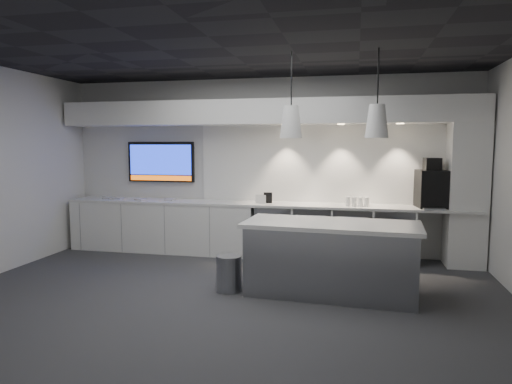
% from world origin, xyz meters
% --- Properties ---
extents(floor, '(7.00, 7.00, 0.00)m').
position_xyz_m(floor, '(0.00, 0.00, 0.00)').
color(floor, '#333336').
rests_on(floor, ground).
extents(ceiling, '(7.00, 7.00, 0.00)m').
position_xyz_m(ceiling, '(0.00, 0.00, 3.00)').
color(ceiling, black).
rests_on(ceiling, wall_back).
extents(wall_back, '(7.00, 0.00, 7.00)m').
position_xyz_m(wall_back, '(0.00, 2.50, 1.50)').
color(wall_back, silver).
rests_on(wall_back, floor).
extents(wall_front, '(7.00, 0.00, 7.00)m').
position_xyz_m(wall_front, '(0.00, -2.50, 1.50)').
color(wall_front, silver).
rests_on(wall_front, floor).
extents(back_counter, '(6.80, 0.65, 0.04)m').
position_xyz_m(back_counter, '(0.00, 2.17, 0.88)').
color(back_counter, silver).
rests_on(back_counter, left_base_cabinets).
extents(left_base_cabinets, '(3.30, 0.63, 0.86)m').
position_xyz_m(left_base_cabinets, '(-1.75, 2.17, 0.43)').
color(left_base_cabinets, white).
rests_on(left_base_cabinets, floor).
extents(fridge_unit_a, '(0.60, 0.61, 0.85)m').
position_xyz_m(fridge_unit_a, '(0.25, 2.17, 0.42)').
color(fridge_unit_a, gray).
rests_on(fridge_unit_a, floor).
extents(fridge_unit_b, '(0.60, 0.61, 0.85)m').
position_xyz_m(fridge_unit_b, '(0.88, 2.17, 0.42)').
color(fridge_unit_b, gray).
rests_on(fridge_unit_b, floor).
extents(fridge_unit_c, '(0.60, 0.61, 0.85)m').
position_xyz_m(fridge_unit_c, '(1.51, 2.17, 0.42)').
color(fridge_unit_c, gray).
rests_on(fridge_unit_c, floor).
extents(fridge_unit_d, '(0.60, 0.61, 0.85)m').
position_xyz_m(fridge_unit_d, '(2.14, 2.17, 0.42)').
color(fridge_unit_d, gray).
rests_on(fridge_unit_d, floor).
extents(backsplash, '(4.60, 0.03, 1.30)m').
position_xyz_m(backsplash, '(1.20, 2.48, 1.55)').
color(backsplash, white).
rests_on(backsplash, wall_back).
extents(soffit, '(6.90, 0.60, 0.40)m').
position_xyz_m(soffit, '(0.00, 2.20, 2.40)').
color(soffit, white).
rests_on(soffit, wall_back).
extents(column, '(0.55, 0.55, 2.60)m').
position_xyz_m(column, '(3.20, 2.20, 1.30)').
color(column, white).
rests_on(column, floor).
extents(wall_tv, '(1.25, 0.07, 0.72)m').
position_xyz_m(wall_tv, '(-1.90, 2.45, 1.56)').
color(wall_tv, black).
rests_on(wall_tv, wall_back).
extents(island, '(2.21, 1.07, 0.91)m').
position_xyz_m(island, '(1.26, 0.40, 0.46)').
color(island, gray).
rests_on(island, floor).
extents(bin, '(0.39, 0.39, 0.46)m').
position_xyz_m(bin, '(-0.02, 0.25, 0.23)').
color(bin, gray).
rests_on(bin, floor).
extents(coffee_machine, '(0.47, 0.63, 0.77)m').
position_xyz_m(coffee_machine, '(2.70, 2.20, 1.22)').
color(coffee_machine, black).
rests_on(coffee_machine, back_counter).
extents(sign_black, '(0.14, 0.03, 0.18)m').
position_xyz_m(sign_black, '(0.12, 2.16, 0.99)').
color(sign_black, black).
rests_on(sign_black, back_counter).
extents(sign_white, '(0.18, 0.04, 0.14)m').
position_xyz_m(sign_white, '(0.01, 2.12, 0.97)').
color(sign_white, silver).
rests_on(sign_white, back_counter).
extents(cup_cluster, '(0.36, 0.17, 0.14)m').
position_xyz_m(cup_cluster, '(1.58, 2.13, 0.97)').
color(cup_cluster, white).
rests_on(cup_cluster, back_counter).
extents(tray_a, '(0.16, 0.16, 0.02)m').
position_xyz_m(tray_a, '(-2.81, 2.14, 0.91)').
color(tray_a, '#B1B1B1').
rests_on(tray_a, back_counter).
extents(tray_b, '(0.16, 0.16, 0.02)m').
position_xyz_m(tray_b, '(-2.61, 2.16, 0.91)').
color(tray_b, '#B1B1B1').
rests_on(tray_b, back_counter).
extents(tray_c, '(0.19, 0.19, 0.02)m').
position_xyz_m(tray_c, '(-2.14, 2.08, 0.91)').
color(tray_c, '#B1B1B1').
rests_on(tray_c, back_counter).
extents(tray_d, '(0.16, 0.16, 0.02)m').
position_xyz_m(tray_d, '(-1.63, 2.17, 0.91)').
color(tray_d, '#B1B1B1').
rests_on(tray_d, back_counter).
extents(pendant_left, '(0.28, 0.28, 1.10)m').
position_xyz_m(pendant_left, '(0.75, 0.40, 2.15)').
color(pendant_left, white).
rests_on(pendant_left, ceiling).
extents(pendant_right, '(0.28, 0.28, 1.10)m').
position_xyz_m(pendant_right, '(1.77, 0.40, 2.15)').
color(pendant_right, white).
rests_on(pendant_right, ceiling).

